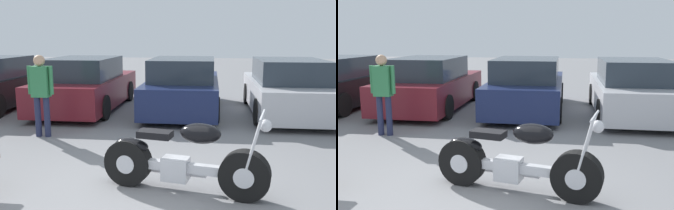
% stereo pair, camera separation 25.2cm
% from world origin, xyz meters
% --- Properties ---
extents(ground_plane, '(60.00, 60.00, 0.00)m').
position_xyz_m(ground_plane, '(0.00, 0.00, 0.00)').
color(ground_plane, slate).
extents(motorcycle, '(2.17, 0.86, 1.09)m').
position_xyz_m(motorcycle, '(0.52, 0.42, 0.41)').
color(motorcycle, black).
rests_on(motorcycle, ground_plane).
extents(parked_car_maroon, '(1.87, 4.38, 1.42)m').
position_xyz_m(parked_car_maroon, '(-2.51, 5.67, 0.66)').
color(parked_car_maroon, maroon).
rests_on(parked_car_maroon, ground_plane).
extents(parked_car_navy, '(1.87, 4.38, 1.42)m').
position_xyz_m(parked_car_navy, '(0.14, 5.68, 0.66)').
color(parked_car_navy, '#19234C').
rests_on(parked_car_navy, ground_plane).
extents(parked_car_silver, '(1.87, 4.38, 1.42)m').
position_xyz_m(parked_car_silver, '(2.79, 5.58, 0.66)').
color(parked_car_silver, '#BCBCC1').
rests_on(parked_car_silver, ground_plane).
extents(person_standing, '(0.52, 0.22, 1.63)m').
position_xyz_m(person_standing, '(-2.45, 2.78, 0.96)').
color(person_standing, '#232847').
rests_on(person_standing, ground_plane).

